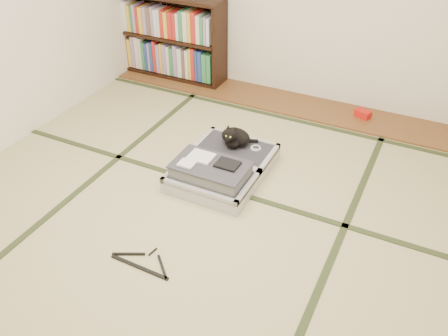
% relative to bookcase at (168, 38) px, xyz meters
% --- Properties ---
extents(floor, '(4.50, 4.50, 0.00)m').
position_rel_bookcase_xyz_m(floor, '(1.49, -2.07, -0.45)').
color(floor, '#CDB889').
rests_on(floor, ground).
extents(wood_strip, '(4.00, 0.50, 0.02)m').
position_rel_bookcase_xyz_m(wood_strip, '(1.49, -0.07, -0.44)').
color(wood_strip, brown).
rests_on(wood_strip, ground).
extents(red_item, '(0.17, 0.14, 0.07)m').
position_rel_bookcase_xyz_m(red_item, '(2.24, -0.04, -0.40)').
color(red_item, red).
rests_on(red_item, wood_strip).
extents(room_shell, '(4.50, 4.50, 4.50)m').
position_rel_bookcase_xyz_m(room_shell, '(1.49, -2.07, 1.01)').
color(room_shell, white).
rests_on(room_shell, ground).
extents(tatami_borders, '(4.00, 4.50, 0.01)m').
position_rel_bookcase_xyz_m(tatami_borders, '(1.49, -1.58, -0.45)').
color(tatami_borders, '#2D381E').
rests_on(tatami_borders, ground).
extents(bookcase, '(1.32, 0.30, 0.92)m').
position_rel_bookcase_xyz_m(bookcase, '(0.00, 0.00, 0.00)').
color(bookcase, black).
rests_on(bookcase, wood_strip).
extents(suitcase, '(0.66, 0.88, 0.26)m').
position_rel_bookcase_xyz_m(suitcase, '(1.42, -1.53, -0.36)').
color(suitcase, '#BAB9BE').
rests_on(suitcase, floor).
extents(cat, '(0.29, 0.30, 0.24)m').
position_rel_bookcase_xyz_m(cat, '(1.40, -1.23, -0.24)').
color(cat, black).
rests_on(cat, suitcase).
extents(cable_coil, '(0.09, 0.09, 0.02)m').
position_rel_bookcase_xyz_m(cable_coil, '(1.58, -1.19, -0.31)').
color(cable_coil, white).
rests_on(cable_coil, suitcase).
extents(hanger, '(0.46, 0.21, 0.01)m').
position_rel_bookcase_xyz_m(hanger, '(1.39, -2.62, -0.44)').
color(hanger, black).
rests_on(hanger, floor).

